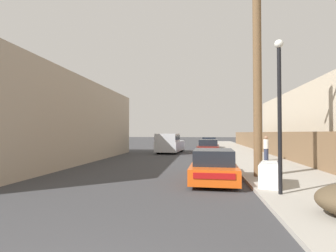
# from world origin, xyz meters

# --- Properties ---
(sidewalk_curb) EXTENTS (4.20, 63.00, 0.12)m
(sidewalk_curb) POSITION_xyz_m (5.30, 23.50, 0.06)
(sidewalk_curb) COLOR #9E998E
(sidewalk_curb) RESTS_ON ground
(discarded_fridge) EXTENTS (1.14, 1.72, 0.81)m
(discarded_fridge) POSITION_xyz_m (3.90, 7.58, 0.51)
(discarded_fridge) COLOR white
(discarded_fridge) RESTS_ON sidewalk_curb
(parked_sports_car_red) EXTENTS (1.91, 4.52, 1.29)m
(parked_sports_car_red) POSITION_xyz_m (1.96, 8.90, 0.59)
(parked_sports_car_red) COLOR #E05114
(parked_sports_car_red) RESTS_ON ground
(car_parked_mid) EXTENTS (2.08, 4.29, 1.34)m
(car_parked_mid) POSITION_xyz_m (2.05, 21.92, 0.63)
(car_parked_mid) COLOR #5B1E19
(car_parked_mid) RESTS_ON ground
(car_parked_far) EXTENTS (1.89, 4.23, 1.39)m
(car_parked_far) POSITION_xyz_m (2.31, 30.88, 0.65)
(car_parked_far) COLOR #2D478C
(car_parked_far) RESTS_ON ground
(pickup_truck) EXTENTS (2.41, 5.51, 1.86)m
(pickup_truck) POSITION_xyz_m (-1.61, 23.01, 0.92)
(pickup_truck) COLOR silver
(pickup_truck) RESTS_ON ground
(utility_pole) EXTENTS (1.80, 0.36, 8.90)m
(utility_pole) POSITION_xyz_m (3.84, 9.48, 4.65)
(utility_pole) COLOR brown
(utility_pole) RESTS_ON sidewalk_curb
(street_lamp) EXTENTS (0.26, 0.26, 4.68)m
(street_lamp) POSITION_xyz_m (3.84, 6.27, 2.83)
(street_lamp) COLOR black
(street_lamp) RESTS_ON sidewalk_curb
(wooden_fence) EXTENTS (0.08, 46.05, 1.90)m
(wooden_fence) POSITION_xyz_m (7.25, 21.23, 1.07)
(wooden_fence) COLOR brown
(wooden_fence) RESTS_ON sidewalk_curb
(building_left_block) EXTENTS (7.00, 18.52, 5.42)m
(building_left_block) POSITION_xyz_m (-9.26, 14.15, 2.71)
(building_left_block) COLOR tan
(building_left_block) RESTS_ON ground
(pedestrian) EXTENTS (0.34, 0.34, 1.63)m
(pedestrian) POSITION_xyz_m (5.71, 16.08, 0.95)
(pedestrian) COLOR #282D42
(pedestrian) RESTS_ON sidewalk_curb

